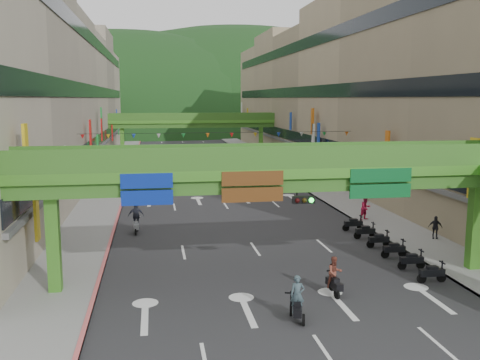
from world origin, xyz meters
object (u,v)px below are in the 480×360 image
(scooter_rider_mid, at_px, (335,276))
(car_yellow, at_px, (199,157))
(pedestrian_red, at_px, (366,210))
(car_silver, at_px, (188,174))
(overpass_near, at_px, (299,184))
(scooter_rider_near, at_px, (297,300))

(scooter_rider_mid, xyz_separation_m, car_yellow, (-1.83, 55.13, -0.21))
(pedestrian_red, bearing_deg, car_silver, 96.19)
(pedestrian_red, bearing_deg, overpass_near, -145.83)
(overpass_near, distance_m, car_silver, 36.60)
(car_silver, relative_size, pedestrian_red, 2.24)
(scooter_rider_mid, relative_size, car_yellow, 0.43)
(scooter_rider_mid, bearing_deg, pedestrian_red, 62.63)
(scooter_rider_near, distance_m, car_yellow, 57.79)
(car_silver, xyz_separation_m, car_yellow, (2.72, 17.22, 0.08))
(scooter_rider_near, relative_size, car_yellow, 0.45)
(scooter_rider_mid, height_order, car_silver, scooter_rider_mid)
(scooter_rider_near, xyz_separation_m, pedestrian_red, (10.08, 17.17, 0.01))
(car_silver, bearing_deg, overpass_near, -77.27)
(overpass_near, height_order, pedestrian_red, overpass_near)
(car_silver, relative_size, car_yellow, 0.93)
(scooter_rider_near, bearing_deg, car_silver, 92.80)
(scooter_rider_mid, xyz_separation_m, pedestrian_red, (7.52, 14.52, -0.05))
(overpass_near, xyz_separation_m, scooter_rider_mid, (1.35, -1.73, -4.23))
(overpass_near, bearing_deg, pedestrian_red, 55.26)
(scooter_rider_mid, bearing_deg, overpass_near, 127.91)
(overpass_near, bearing_deg, car_silver, 95.05)
(car_silver, height_order, car_yellow, car_yellow)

